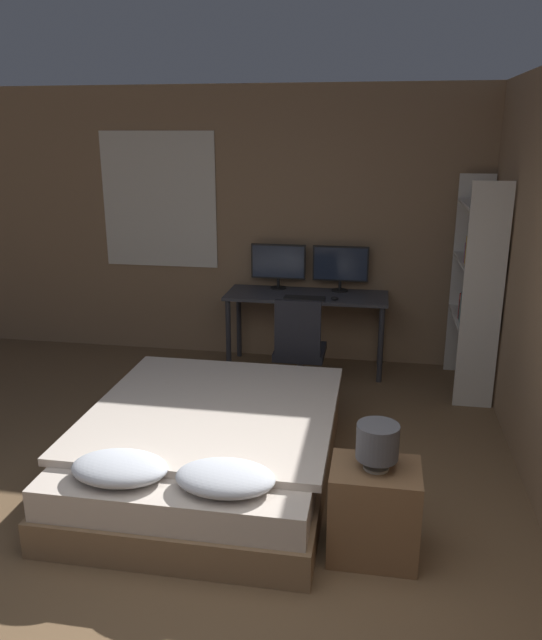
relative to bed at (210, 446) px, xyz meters
name	(u,v)px	position (x,y,z in m)	size (l,w,h in m)	color
wall_back	(309,227)	(0.37, 2.49, 1.12)	(12.00, 0.08, 2.70)	#8E7051
bed	(210,446)	(0.00, 0.00, 0.00)	(1.64, 2.06, 0.54)	#846647
nightstand	(374,511)	(1.10, -0.63, 0.03)	(0.49, 0.37, 0.54)	brown
bedside_lamp	(378,442)	(1.10, -0.63, 0.46)	(0.23, 0.23, 0.26)	gray
desk	(306,304)	(0.40, 2.14, 0.43)	(1.55, 0.56, 0.76)	#38383D
monitor_left	(278,263)	(0.09, 2.32, 0.78)	(0.54, 0.16, 0.45)	black
monitor_right	(341,265)	(0.70, 2.32, 0.78)	(0.54, 0.16, 0.45)	black
keyboard	(304,298)	(0.40, 1.96, 0.54)	(0.38, 0.13, 0.02)	black
computer_mouse	(335,298)	(0.68, 1.96, 0.55)	(0.07, 0.05, 0.04)	black
office_chair	(299,360)	(0.43, 1.39, 0.13)	(0.52, 0.52, 0.93)	black
bookshelf	(478,280)	(1.92, 1.82, 0.81)	(0.32, 0.88, 1.90)	beige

